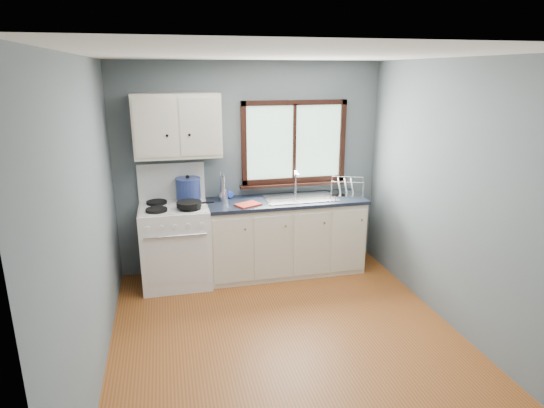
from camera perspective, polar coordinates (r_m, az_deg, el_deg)
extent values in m
cube|color=brown|center=(4.36, 2.18, -16.89)|extent=(3.20, 3.60, 0.02)
cube|color=white|center=(3.65, 2.62, 18.38)|extent=(3.20, 3.60, 0.02)
cube|color=slate|center=(5.53, -2.68, 4.54)|extent=(3.20, 0.02, 2.50)
cube|color=slate|center=(2.27, 15.14, -14.11)|extent=(3.20, 0.02, 2.50)
cube|color=slate|center=(3.74, -22.14, -2.49)|extent=(0.02, 3.60, 2.50)
cube|color=slate|center=(4.51, 22.47, 0.59)|extent=(0.02, 3.60, 2.50)
cube|color=white|center=(5.33, -11.99, -5.12)|extent=(0.76, 0.65, 0.92)
cube|color=white|center=(5.42, -12.51, 2.75)|extent=(0.76, 0.05, 0.44)
cube|color=silver|center=(5.18, -12.29, -0.33)|extent=(0.72, 0.59, 0.01)
cylinder|color=black|center=(5.04, -14.30, -0.72)|extent=(0.23, 0.23, 0.03)
cylinder|color=black|center=(5.04, -10.21, -0.46)|extent=(0.23, 0.23, 0.03)
cylinder|color=black|center=(5.32, -14.28, 0.20)|extent=(0.23, 0.23, 0.03)
cylinder|color=black|center=(5.33, -10.41, 0.45)|extent=(0.23, 0.23, 0.03)
cylinder|color=silver|center=(4.93, -12.02, -3.96)|extent=(0.66, 0.02, 0.02)
cube|color=silver|center=(5.06, -11.83, -7.07)|extent=(0.66, 0.01, 0.55)
cube|color=beige|center=(5.53, 1.67, -4.19)|extent=(1.85, 0.60, 0.88)
cube|color=black|center=(5.70, 1.59, -7.89)|extent=(1.85, 0.54, 0.08)
cube|color=black|center=(5.39, 1.71, 0.40)|extent=(1.89, 0.64, 0.04)
cube|color=silver|center=(5.43, 3.55, 0.75)|extent=(0.84, 0.46, 0.01)
cube|color=silver|center=(5.40, 1.50, -0.13)|extent=(0.36, 0.40, 0.14)
cube|color=silver|center=(5.51, 5.53, 0.15)|extent=(0.36, 0.40, 0.14)
cylinder|color=silver|center=(5.58, 2.98, 2.64)|extent=(0.02, 0.02, 0.28)
cylinder|color=silver|center=(5.48, 3.21, 3.79)|extent=(0.02, 0.16, 0.02)
sphere|color=silver|center=(5.55, 3.00, 4.05)|extent=(0.04, 0.04, 0.04)
cube|color=#9EC6A8|center=(5.58, 2.77, 7.77)|extent=(1.22, 0.01, 0.92)
cube|color=black|center=(5.51, 2.90, 12.59)|extent=(1.30, 0.05, 0.06)
cube|color=black|center=(5.65, 2.76, 3.03)|extent=(1.30, 0.05, 0.06)
cube|color=black|center=(5.42, -3.54, 7.52)|extent=(0.06, 0.05, 1.00)
cube|color=black|center=(5.76, 8.82, 7.88)|extent=(0.06, 0.05, 1.00)
cube|color=black|center=(5.56, 2.83, 7.75)|extent=(0.03, 0.05, 0.92)
cube|color=black|center=(5.63, 2.84, 2.47)|extent=(1.36, 0.10, 0.03)
cube|color=beige|center=(5.18, -11.80, 9.58)|extent=(0.95, 0.32, 0.70)
cube|color=beige|center=(5.01, -14.48, 9.19)|extent=(0.44, 0.01, 0.62)
cube|color=beige|center=(5.02, -9.00, 9.53)|extent=(0.44, 0.01, 0.62)
sphere|color=black|center=(5.00, -13.04, 8.36)|extent=(0.03, 0.03, 0.03)
sphere|color=black|center=(5.01, -10.32, 8.52)|extent=(0.03, 0.03, 0.03)
cylinder|color=black|center=(5.03, -10.37, -0.01)|extent=(0.30, 0.30, 0.05)
cube|color=black|center=(5.06, -8.19, 0.19)|extent=(0.15, 0.04, 0.02)
cylinder|color=navy|center=(5.30, -10.47, 1.86)|extent=(0.37, 0.37, 0.24)
cylinder|color=navy|center=(5.27, -10.54, 3.15)|extent=(0.38, 0.38, 0.02)
sphere|color=black|center=(5.27, -10.55, 3.38)|extent=(0.06, 0.06, 0.04)
cylinder|color=silver|center=(5.38, -6.15, 1.26)|extent=(0.13, 0.13, 0.14)
cylinder|color=silver|center=(5.36, -6.04, 2.77)|extent=(0.01, 0.01, 0.20)
cylinder|color=silver|center=(5.35, -6.43, 2.93)|extent=(0.01, 0.01, 0.24)
cylinder|color=silver|center=(5.33, -6.13, 2.59)|extent=(0.01, 0.01, 0.18)
cylinder|color=silver|center=(5.31, -6.22, 1.94)|extent=(0.09, 0.09, 0.29)
imported|color=blue|center=(5.40, -5.19, 1.84)|extent=(0.11, 0.11, 0.23)
cube|color=red|center=(5.14, -3.02, -0.07)|extent=(0.32, 0.28, 0.02)
cube|color=silver|center=(5.65, 9.38, 1.24)|extent=(0.49, 0.44, 0.01)
cylinder|color=silver|center=(5.49, 7.42, 1.84)|extent=(0.01, 0.01, 0.19)
cylinder|color=silver|center=(5.50, 11.43, 1.66)|extent=(0.01, 0.01, 0.19)
cylinder|color=silver|center=(5.77, 7.51, 2.55)|extent=(0.01, 0.01, 0.19)
cylinder|color=silver|center=(5.78, 11.33, 2.38)|extent=(0.01, 0.01, 0.19)
cylinder|color=silver|center=(5.47, 9.47, 2.73)|extent=(0.36, 0.15, 0.01)
cylinder|color=silver|center=(5.75, 9.47, 3.39)|extent=(0.36, 0.15, 0.01)
cylinder|color=white|center=(5.63, 8.45, 2.25)|extent=(0.13, 0.22, 0.21)
cylinder|color=white|center=(5.63, 9.23, 2.22)|extent=(0.13, 0.22, 0.21)
cylinder|color=white|center=(5.63, 10.02, 2.18)|extent=(0.13, 0.22, 0.21)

